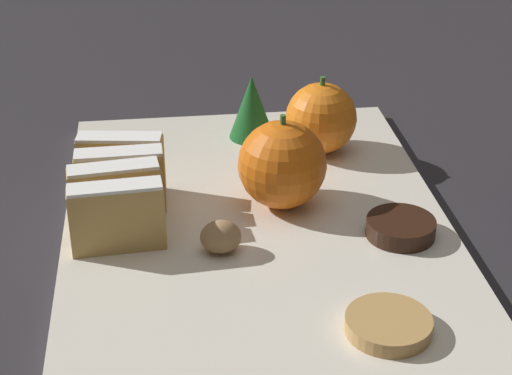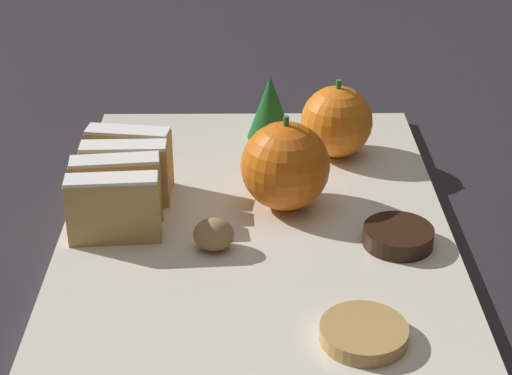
% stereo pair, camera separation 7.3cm
% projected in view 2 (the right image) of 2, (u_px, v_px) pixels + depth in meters
% --- Properties ---
extents(ground_plane, '(6.00, 6.00, 0.00)m').
position_uv_depth(ground_plane, '(256.00, 229.00, 0.75)').
color(ground_plane, '#28262B').
extents(serving_platter, '(0.33, 0.45, 0.01)m').
position_uv_depth(serving_platter, '(256.00, 223.00, 0.75)').
color(serving_platter, silver).
rests_on(serving_platter, ground_plane).
extents(stollen_slice_front, '(0.08, 0.03, 0.06)m').
position_uv_depth(stollen_slice_front, '(114.00, 209.00, 0.70)').
color(stollen_slice_front, tan).
rests_on(stollen_slice_front, serving_platter).
extents(stollen_slice_second, '(0.08, 0.03, 0.06)m').
position_uv_depth(stollen_slice_second, '(116.00, 191.00, 0.73)').
color(stollen_slice_second, tan).
rests_on(stollen_slice_second, serving_platter).
extents(stollen_slice_third, '(0.08, 0.02, 0.06)m').
position_uv_depth(stollen_slice_third, '(125.00, 174.00, 0.76)').
color(stollen_slice_third, tan).
rests_on(stollen_slice_third, serving_platter).
extents(stollen_slice_fourth, '(0.08, 0.03, 0.06)m').
position_uv_depth(stollen_slice_fourth, '(130.00, 158.00, 0.78)').
color(stollen_slice_fourth, tan).
rests_on(stollen_slice_fourth, serving_platter).
extents(orange_near, '(0.07, 0.07, 0.08)m').
position_uv_depth(orange_near, '(337.00, 121.00, 0.84)').
color(orange_near, orange).
rests_on(orange_near, serving_platter).
extents(orange_far, '(0.08, 0.08, 0.09)m').
position_uv_depth(orange_far, '(285.00, 166.00, 0.75)').
color(orange_far, orange).
rests_on(orange_far, serving_platter).
extents(walnut, '(0.03, 0.03, 0.03)m').
position_uv_depth(walnut, '(214.00, 234.00, 0.70)').
color(walnut, '#9E7A51').
rests_on(walnut, serving_platter).
extents(chocolate_cookie, '(0.06, 0.06, 0.02)m').
position_uv_depth(chocolate_cookie, '(398.00, 236.00, 0.71)').
color(chocolate_cookie, black).
rests_on(chocolate_cookie, serving_platter).
extents(gingerbread_cookie, '(0.06, 0.06, 0.01)m').
position_uv_depth(gingerbread_cookie, '(364.00, 333.00, 0.60)').
color(gingerbread_cookie, tan).
rests_on(gingerbread_cookie, serving_platter).
extents(evergreen_sprig, '(0.05, 0.05, 0.07)m').
position_uv_depth(evergreen_sprig, '(270.00, 107.00, 0.88)').
color(evergreen_sprig, '#195623').
rests_on(evergreen_sprig, serving_platter).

